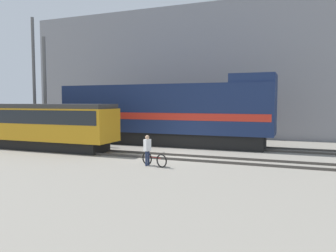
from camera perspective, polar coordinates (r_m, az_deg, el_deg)
name	(u,v)px	position (r m, az deg, el deg)	size (l,w,h in m)	color
ground_plane	(174,155)	(20.30, 1.03, -5.13)	(120.00, 120.00, 0.00)	gray
track_near	(169,156)	(19.47, 0.13, -5.32)	(60.00, 1.50, 0.14)	#47423D
track_far	(195,145)	(24.46, 4.65, -3.37)	(60.00, 1.51, 0.14)	#47423D
building_backdrop	(222,73)	(33.44, 9.37, 9.13)	(40.07, 6.00, 12.37)	gray
freight_locomotive	(164,113)	(25.06, -0.63, 2.23)	(16.52, 3.04, 5.19)	black
streetcar	(43,123)	(24.24, -20.91, 0.42)	(10.75, 2.54, 3.16)	black
bicycle	(154,159)	(16.86, -2.42, -5.85)	(1.65, 0.73, 0.76)	black
person	(147,147)	(16.92, -3.62, -3.74)	(0.33, 0.41, 1.59)	#232D4C
utility_pole_left	(34,81)	(28.39, -22.30, 7.28)	(0.24, 0.24, 9.93)	#595959
utility_pole_center	(45,91)	(27.62, -20.62, 5.78)	(0.25, 0.25, 8.35)	#595959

